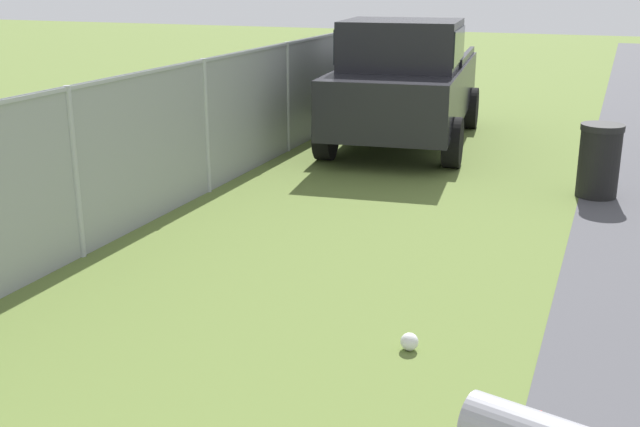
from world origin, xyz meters
The scene contains 4 objects.
pickup_truck centered at (13.49, 1.94, 1.10)m, with size 5.02×2.63×2.09m.
trash_bin centered at (11.26, -1.29, 0.48)m, with size 0.55×0.55×0.96m.
fence_section centered at (9.64, 3.55, 0.95)m, with size 16.06×0.07×1.76m.
litter_bag_midfield_b centered at (6.17, -0.14, 0.07)m, with size 0.14×0.14×0.14m, color silver.
Camera 1 is at (0.82, -1.48, 2.81)m, focal length 43.71 mm.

